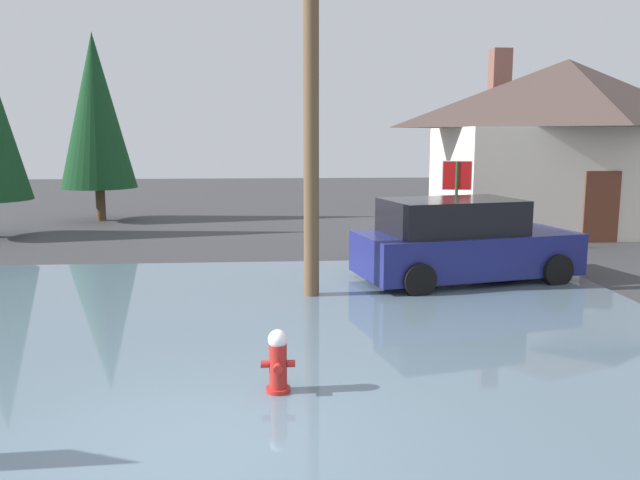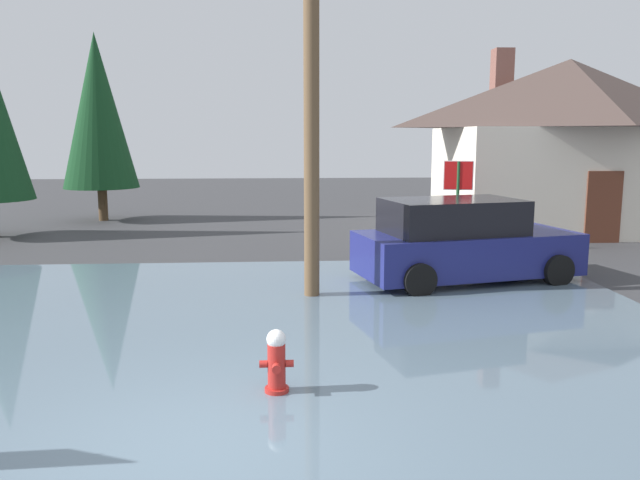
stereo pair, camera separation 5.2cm
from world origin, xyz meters
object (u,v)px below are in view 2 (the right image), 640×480
Objects in this scene: utility_pole at (311,60)px; house at (566,142)px; parked_car at (462,242)px; stop_sign_far at (458,187)px; fire_hydrant at (277,363)px; pine_tree_mid_left at (98,111)px.

house is (8.44, 8.25, -1.50)m from utility_pole.
stop_sign_far is at bearing 76.05° from parked_car.
parked_car is (-0.87, -3.51, -0.86)m from stop_sign_far.
fire_hydrant is 15.83m from house.
pine_tree_mid_left reaches higher than fire_hydrant.
utility_pole is 3.50× the size of stop_sign_far.
pine_tree_mid_left is (-15.22, 3.14, 1.04)m from house.
utility_pole is at bearing -59.24° from pine_tree_mid_left.
parked_car reaches higher than fire_hydrant.
house is at bearing -11.67° from pine_tree_mid_left.
parked_car is (3.14, 1.12, -3.45)m from utility_pole.
utility_pole is 1.02× the size of house.
pine_tree_mid_left is at bearing 168.33° from house.
pine_tree_mid_left is (-6.78, 11.40, -0.46)m from utility_pole.
utility_pole is (0.64, 4.50, 3.87)m from fire_hydrant.
parked_car is at bearing -126.66° from house.
fire_hydrant is at bearing -98.14° from utility_pole.
utility_pole is 6.65m from stop_sign_far.
fire_hydrant is at bearing -68.88° from pine_tree_mid_left.
house reaches higher than parked_car.
house is 15.58m from pine_tree_mid_left.
pine_tree_mid_left reaches higher than house.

